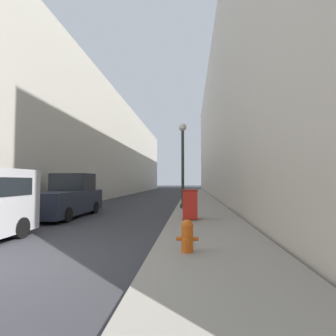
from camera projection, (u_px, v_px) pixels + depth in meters
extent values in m
cube|color=gray|center=(198.00, 201.00, 22.55)|extent=(3.12, 60.00, 0.14)
cube|color=beige|center=(77.00, 149.00, 32.08)|extent=(12.00, 60.00, 11.45)
cube|color=beige|center=(263.00, 122.00, 30.26)|extent=(12.00, 60.00, 17.06)
cylinder|color=#D15614|center=(187.00, 240.00, 5.98)|extent=(0.27, 0.27, 0.54)
sphere|color=#D15614|center=(187.00, 226.00, 5.99)|extent=(0.29, 0.29, 0.29)
cylinder|color=#D15614|center=(187.00, 222.00, 6.00)|extent=(0.08, 0.08, 0.06)
cylinder|color=#D15614|center=(187.00, 241.00, 5.79)|extent=(0.11, 0.12, 0.11)
cylinder|color=#D15614|center=(179.00, 239.00, 6.00)|extent=(0.12, 0.09, 0.09)
cylinder|color=#D15614|center=(196.00, 239.00, 5.96)|extent=(0.12, 0.09, 0.09)
cube|color=red|center=(190.00, 205.00, 11.06)|extent=(0.61, 0.63, 1.15)
cube|color=maroon|center=(190.00, 190.00, 11.09)|extent=(0.63, 0.65, 0.08)
cylinder|color=black|center=(184.00, 217.00, 11.32)|extent=(0.05, 0.16, 0.16)
cylinder|color=black|center=(196.00, 217.00, 11.28)|extent=(0.05, 0.16, 0.16)
cylinder|color=#2D332D|center=(183.00, 206.00, 15.56)|extent=(0.33, 0.33, 0.25)
cylinder|color=#2D332D|center=(183.00, 169.00, 15.67)|extent=(0.17, 0.17, 4.67)
sphere|color=silver|center=(183.00, 127.00, 15.79)|extent=(0.47, 0.47, 0.47)
cylinder|color=black|center=(20.00, 228.00, 8.01)|extent=(0.24, 0.64, 0.64)
cube|color=#232838|center=(64.00, 202.00, 12.81)|extent=(1.98, 5.16, 1.08)
cube|color=black|center=(73.00, 182.00, 13.76)|extent=(1.82, 1.65, 0.89)
cylinder|color=black|center=(62.00, 207.00, 14.46)|extent=(0.24, 0.64, 0.64)
cylinder|color=black|center=(95.00, 207.00, 14.30)|extent=(0.24, 0.64, 0.64)
cylinder|color=black|center=(26.00, 214.00, 11.28)|extent=(0.24, 0.64, 0.64)
cylinder|color=black|center=(67.00, 215.00, 11.12)|extent=(0.24, 0.64, 0.64)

